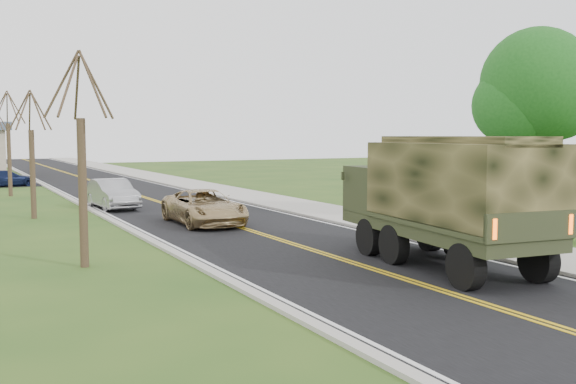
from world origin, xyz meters
TOP-DOWN VIEW (x-y plane):
  - ground at (0.00, 0.00)m, footprint 160.00×160.00m
  - road at (0.00, 40.00)m, footprint 8.00×120.00m
  - curb_right at (4.15, 40.00)m, footprint 0.30×120.00m
  - sidewalk_right at (5.90, 40.00)m, footprint 3.20×120.00m
  - curb_left at (-4.15, 40.00)m, footprint 0.30×120.00m
  - leafy_tree at (11.00, 10.01)m, footprint 4.83×4.50m
  - bare_tree_a at (-7.00, 10.00)m, footprint 1.93×2.26m
  - bare_tree_b at (-7.00, 22.00)m, footprint 1.83×2.14m
  - bare_tree_c at (-7.00, 34.00)m, footprint 2.04×2.39m
  - military_truck at (1.96, 5.21)m, footprint 3.43×7.66m
  - suv_champagne at (-0.92, 16.65)m, footprint 2.50×5.26m
  - sedan_silver at (-3.00, 24.31)m, footprint 1.91×4.67m
  - pickup_navy at (10.77, 11.14)m, footprint 4.70×2.37m
  - lot_car_navy at (-6.63, 42.00)m, footprint 4.42×2.65m

SIDE VIEW (x-z plane):
  - ground at x=0.00m, z-range 0.00..0.00m
  - road at x=0.00m, z-range 0.00..0.01m
  - sidewalk_right at x=5.90m, z-range 0.00..0.10m
  - curb_left at x=-4.15m, z-range 0.00..0.10m
  - curb_right at x=4.15m, z-range 0.00..0.12m
  - lot_car_navy at x=-6.63m, z-range 0.00..1.20m
  - pickup_navy at x=10.77m, z-range 0.00..1.31m
  - suv_champagne at x=-0.92m, z-range 0.00..1.45m
  - sedan_silver at x=-3.00m, z-range 0.00..1.51m
  - military_truck at x=1.96m, z-range 0.27..3.97m
  - bare_tree_b at x=-7.00m, z-range -0.39..5.34m
  - bare_tree_a at x=-7.00m, z-range -0.41..5.66m
  - bare_tree_c at x=-7.00m, z-range -0.44..5.99m
  - leafy_tree at x=11.00m, z-range 1.44..9.54m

